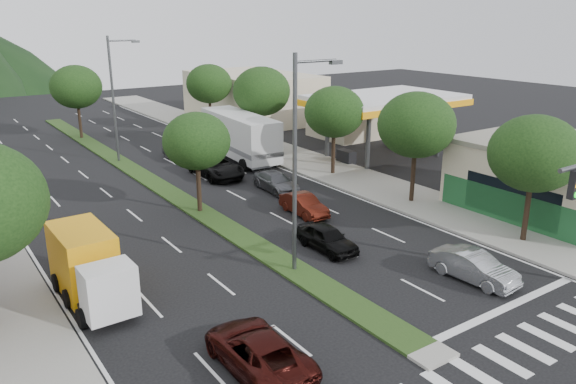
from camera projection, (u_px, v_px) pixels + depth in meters
ground at (423, 351)px, 20.10m from camera, size 160.00×160.00×0.00m
sidewalk_right at (299, 159)px, 46.47m from camera, size 5.00×90.00×0.15m
median at (141, 175)px, 42.07m from camera, size 1.60×56.00×0.12m
crosswalk at (468, 379)px, 18.53m from camera, size 19.00×2.20×0.01m
storefront_right at (556, 179)px, 33.95m from camera, size 9.00×10.00×4.00m
gas_canopy at (385, 102)px, 46.26m from camera, size 12.20×8.20×5.25m
bldg_right_far at (253, 96)px, 64.43m from camera, size 10.00×16.00×5.20m
tree_r_a at (535, 154)px, 28.28m from camera, size 4.60×4.60×6.63m
tree_r_b at (416, 125)px, 34.50m from camera, size 4.80×4.80×6.94m
tree_r_c at (334, 112)px, 40.87m from camera, size 4.40×4.40×6.48m
tree_r_d at (262, 91)px, 48.60m from camera, size 5.00×5.00×7.17m
tree_r_e at (209, 84)px, 56.54m from camera, size 4.60×4.60×6.71m
tree_med_near at (197, 141)px, 32.91m from camera, size 4.00×4.00×6.02m
tree_med_far at (76, 87)px, 53.15m from camera, size 4.80×4.80×6.94m
streetlight_near at (299, 155)px, 24.81m from camera, size 2.60×0.25×10.00m
streetlight_mid at (115, 93)px, 44.45m from camera, size 2.60×0.25×10.00m
sedan_silver at (474, 267)px, 25.25m from camera, size 1.73×4.18×1.34m
suv_maroon at (258, 351)px, 18.92m from camera, size 2.35×4.90×1.35m
car_queue_a at (327, 238)px, 28.54m from camera, size 1.56×3.82×1.30m
car_queue_b at (276, 182)px, 38.29m from camera, size 1.93×4.35×1.24m
car_queue_c at (304, 205)px, 33.66m from camera, size 1.47×3.80×1.24m
car_queue_d at (216, 166)px, 41.60m from camera, size 2.70×5.62×1.54m
car_queue_e at (182, 151)px, 46.48m from camera, size 2.11×4.40×1.45m
box_truck at (89, 268)px, 23.45m from camera, size 2.39×5.91×2.90m
motorhome at (240, 136)px, 46.25m from camera, size 3.77×10.01×3.77m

